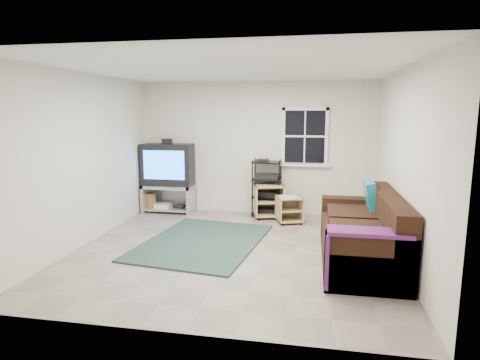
% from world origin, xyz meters
% --- Properties ---
extents(room, '(4.60, 4.62, 4.60)m').
position_xyz_m(room, '(0.95, 2.27, 1.48)').
color(room, gray).
rests_on(room, ground).
extents(tv_unit, '(1.01, 0.51, 1.49)m').
position_xyz_m(tv_unit, '(-1.74, 2.02, 0.82)').
color(tv_unit, '#96969E').
rests_on(tv_unit, ground).
extents(av_rack, '(0.55, 0.40, 1.11)m').
position_xyz_m(av_rack, '(0.25, 2.08, 0.48)').
color(av_rack, black).
rests_on(av_rack, ground).
extents(side_table_left, '(0.67, 0.67, 0.64)m').
position_xyz_m(side_table_left, '(0.28, 2.01, 0.34)').
color(side_table_left, tan).
rests_on(side_table_left, ground).
extents(side_table_right, '(0.56, 0.56, 0.51)m').
position_xyz_m(side_table_right, '(0.71, 1.66, 0.28)').
color(side_table_right, tan).
rests_on(side_table_right, ground).
extents(sofa, '(0.99, 2.23, 1.02)m').
position_xyz_m(sofa, '(1.82, -0.12, 0.36)').
color(sofa, black).
rests_on(sofa, ground).
extents(shag_rug, '(1.97, 2.51, 0.03)m').
position_xyz_m(shag_rug, '(-0.54, 0.24, 0.01)').
color(shag_rug, '#322116').
rests_on(shag_rug, ground).
extents(paper_bag, '(0.31, 0.27, 0.38)m').
position_xyz_m(paper_bag, '(-2.17, 1.97, 0.19)').
color(paper_bag, '#9A7345').
rests_on(paper_bag, ground).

